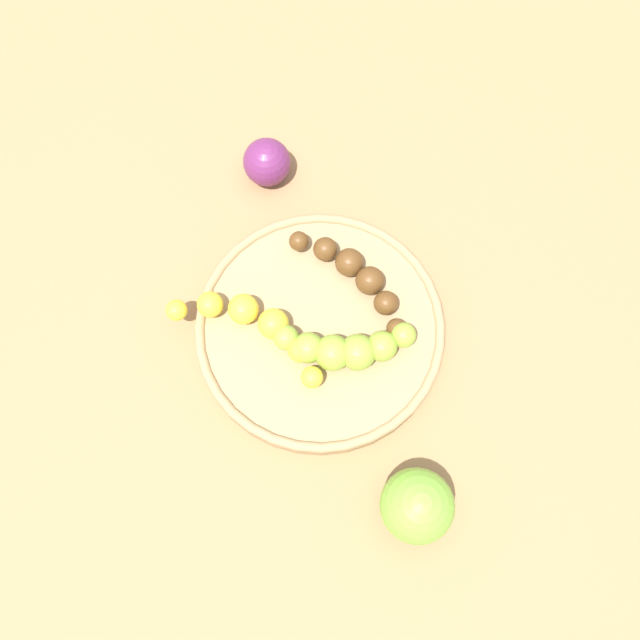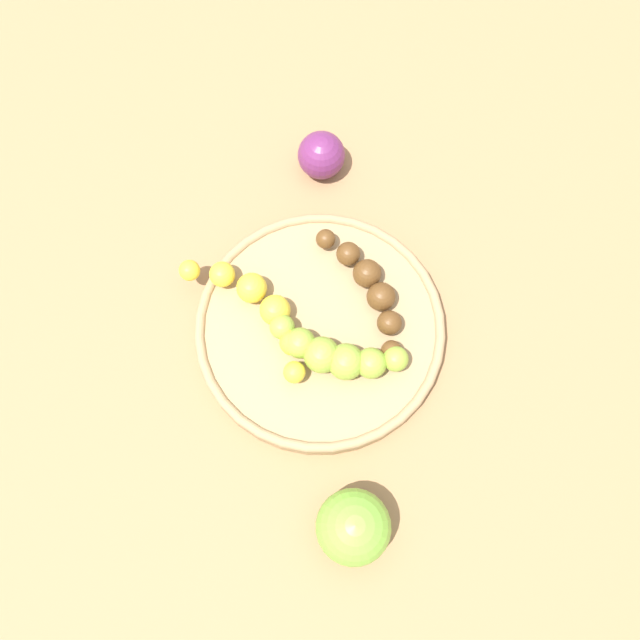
{
  "view_description": "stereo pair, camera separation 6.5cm",
  "coord_description": "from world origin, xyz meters",
  "px_view_note": "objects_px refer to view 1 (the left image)",
  "views": [
    {
      "loc": [
        0.11,
        -0.18,
        0.66
      ],
      "look_at": [
        0.0,
        0.0,
        0.04
      ],
      "focal_mm": 37.55,
      "sensor_mm": 36.0,
      "label": 1
    },
    {
      "loc": [
        0.16,
        -0.13,
        0.66
      ],
      "look_at": [
        0.0,
        0.0,
        0.04
      ],
      "focal_mm": 37.55,
      "sensor_mm": 36.0,
      "label": 2
    }
  ],
  "objects_px": {
    "banana_yellow": "(254,324)",
    "apple_green": "(417,506)",
    "banana_overripe": "(356,275)",
    "fruit_bowl": "(320,328)",
    "banana_green": "(345,348)",
    "plum_purple": "(267,162)"
  },
  "relations": [
    {
      "from": "banana_overripe",
      "to": "banana_green",
      "type": "distance_m",
      "value": 0.08
    },
    {
      "from": "fruit_bowl",
      "to": "apple_green",
      "type": "bearing_deg",
      "value": -30.64
    },
    {
      "from": "fruit_bowl",
      "to": "banana_green",
      "type": "xyz_separation_m",
      "value": [
        0.04,
        -0.01,
        0.03
      ]
    },
    {
      "from": "apple_green",
      "to": "banana_overripe",
      "type": "bearing_deg",
      "value": 135.68
    },
    {
      "from": "banana_yellow",
      "to": "fruit_bowl",
      "type": "bearing_deg",
      "value": -60.57
    },
    {
      "from": "banana_yellow",
      "to": "banana_green",
      "type": "relative_size",
      "value": 1.43
    },
    {
      "from": "plum_purple",
      "to": "banana_green",
      "type": "bearing_deg",
      "value": -36.13
    },
    {
      "from": "banana_yellow",
      "to": "banana_green",
      "type": "xyz_separation_m",
      "value": [
        0.09,
        0.03,
        0.0
      ]
    },
    {
      "from": "fruit_bowl",
      "to": "banana_yellow",
      "type": "height_order",
      "value": "banana_yellow"
    },
    {
      "from": "banana_yellow",
      "to": "apple_green",
      "type": "relative_size",
      "value": 2.52
    },
    {
      "from": "banana_yellow",
      "to": "apple_green",
      "type": "height_order",
      "value": "apple_green"
    },
    {
      "from": "banana_yellow",
      "to": "banana_green",
      "type": "height_order",
      "value": "banana_green"
    },
    {
      "from": "fruit_bowl",
      "to": "banana_yellow",
      "type": "relative_size",
      "value": 1.47
    },
    {
      "from": "fruit_bowl",
      "to": "banana_green",
      "type": "bearing_deg",
      "value": -16.38
    },
    {
      "from": "apple_green",
      "to": "fruit_bowl",
      "type": "bearing_deg",
      "value": 149.36
    },
    {
      "from": "banana_yellow",
      "to": "banana_green",
      "type": "bearing_deg",
      "value": -78.97
    },
    {
      "from": "banana_green",
      "to": "apple_green",
      "type": "relative_size",
      "value": 1.76
    },
    {
      "from": "banana_yellow",
      "to": "apple_green",
      "type": "bearing_deg",
      "value": -111.66
    },
    {
      "from": "plum_purple",
      "to": "banana_yellow",
      "type": "bearing_deg",
      "value": -59.31
    },
    {
      "from": "banana_overripe",
      "to": "apple_green",
      "type": "xyz_separation_m",
      "value": [
        0.16,
        -0.16,
        0.0
      ]
    },
    {
      "from": "banana_green",
      "to": "plum_purple",
      "type": "distance_m",
      "value": 0.23
    },
    {
      "from": "fruit_bowl",
      "to": "banana_green",
      "type": "height_order",
      "value": "banana_green"
    }
  ]
}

